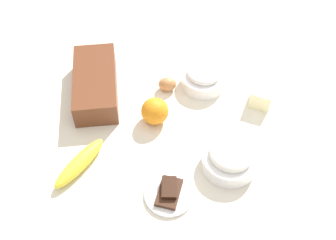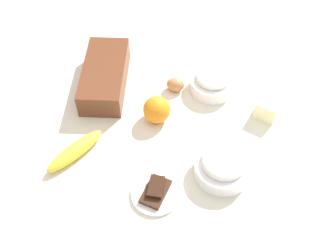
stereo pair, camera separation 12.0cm
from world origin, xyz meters
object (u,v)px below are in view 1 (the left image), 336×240
at_px(butter_block, 263,94).
at_px(egg_near_butter, 167,84).
at_px(loaf_pan, 95,83).
at_px(chocolate_plate, 169,193).
at_px(sugar_bowl, 203,77).
at_px(flour_bowl, 230,158).
at_px(orange_fruit, 155,111).
at_px(banana, 80,163).

height_order(butter_block, egg_near_butter, butter_block).
xyz_separation_m(loaf_pan, chocolate_plate, (-0.37, -0.22, -0.03)).
xyz_separation_m(sugar_bowl, egg_near_butter, (-0.02, 0.12, -0.01)).
relative_size(egg_near_butter, chocolate_plate, 0.44).
bearing_deg(sugar_bowl, chocolate_plate, 163.83).
xyz_separation_m(flour_bowl, chocolate_plate, (-0.09, 0.17, -0.03)).
distance_m(sugar_bowl, butter_block, 0.19).
relative_size(flour_bowl, sugar_bowl, 1.09).
height_order(loaf_pan, chocolate_plate, loaf_pan).
relative_size(loaf_pan, egg_near_butter, 5.08).
relative_size(sugar_bowl, butter_block, 1.58).
bearing_deg(chocolate_plate, orange_fruit, 8.30).
relative_size(flour_bowl, chocolate_plate, 1.19).
bearing_deg(banana, egg_near_butter, -39.61).
bearing_deg(flour_bowl, loaf_pan, 54.40).
xyz_separation_m(flour_bowl, sugar_bowl, (0.31, 0.05, -0.00)).
bearing_deg(loaf_pan, egg_near_butter, -92.99).
bearing_deg(butter_block, egg_near_butter, 79.97).
bearing_deg(butter_block, chocolate_plate, 138.27).
distance_m(flour_bowl, orange_fruit, 0.26).
bearing_deg(sugar_bowl, orange_fruit, 133.55).
bearing_deg(sugar_bowl, butter_block, -111.60).
bearing_deg(flour_bowl, sugar_bowl, 9.51).
relative_size(loaf_pan, chocolate_plate, 2.24).
distance_m(flour_bowl, egg_near_butter, 0.34).
xyz_separation_m(sugar_bowl, butter_block, (-0.07, -0.18, -0.00)).
distance_m(orange_fruit, butter_block, 0.34).
distance_m(butter_block, egg_near_butter, 0.30).
bearing_deg(egg_near_butter, banana, 140.39).
bearing_deg(sugar_bowl, flour_bowl, -170.49).
distance_m(flour_bowl, butter_block, 0.27).
distance_m(loaf_pan, sugar_bowl, 0.34).
distance_m(sugar_bowl, banana, 0.48).
distance_m(flour_bowl, sugar_bowl, 0.32).
xyz_separation_m(banana, chocolate_plate, (-0.09, -0.24, -0.01)).
bearing_deg(egg_near_butter, flour_bowl, -149.98).
bearing_deg(orange_fruit, butter_block, -77.23).
bearing_deg(chocolate_plate, flour_bowl, -61.51).
height_order(flour_bowl, egg_near_butter, flour_bowl).
bearing_deg(loaf_pan, banana, 170.28).
distance_m(banana, chocolate_plate, 0.26).
bearing_deg(sugar_bowl, loaf_pan, 95.01).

